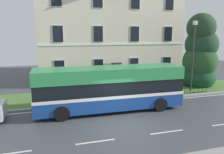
# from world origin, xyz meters

# --- Properties ---
(ground_plane) EXTENTS (60.00, 56.00, 0.18)m
(ground_plane) POSITION_xyz_m (0.00, 0.80, -0.02)
(ground_plane) COLOR #404549
(georgian_townhouse) EXTENTS (16.23, 9.79, 13.21)m
(georgian_townhouse) POSITION_xyz_m (2.98, 15.27, 6.76)
(georgian_townhouse) COLOR beige
(georgian_townhouse) RESTS_ON ground_plane
(iron_verge_railing) EXTENTS (13.32, 0.04, 0.97)m
(iron_verge_railing) POSITION_xyz_m (2.98, 4.40, 0.62)
(iron_verge_railing) COLOR black
(iron_verge_railing) RESTS_ON ground_plane
(evergreen_tree) EXTENTS (3.68, 3.91, 7.68)m
(evergreen_tree) POSITION_xyz_m (10.58, 6.93, 3.10)
(evergreen_tree) COLOR #423328
(evergreen_tree) RESTS_ON ground_plane
(single_decker_bus) EXTENTS (10.24, 2.67, 3.07)m
(single_decker_bus) POSITION_xyz_m (-0.03, 2.53, 1.62)
(single_decker_bus) COLOR navy
(single_decker_bus) RESTS_ON ground_plane
(street_lamp_post) EXTENTS (0.36, 0.24, 6.32)m
(street_lamp_post) POSITION_xyz_m (8.47, 5.14, 3.77)
(street_lamp_post) COLOR #333338
(street_lamp_post) RESTS_ON ground_plane
(litter_bin) EXTENTS (0.56, 0.56, 1.05)m
(litter_bin) POSITION_xyz_m (4.81, 5.38, 0.65)
(litter_bin) COLOR black
(litter_bin) RESTS_ON ground_plane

